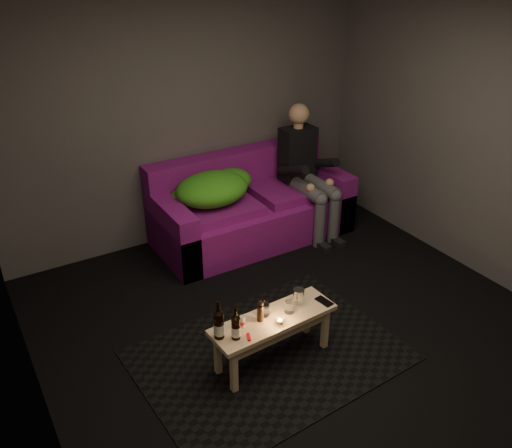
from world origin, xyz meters
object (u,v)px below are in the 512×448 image
(beer_bottle_a, at_px, (219,324))
(steel_cup, at_px, (299,296))
(sofa, at_px, (250,209))
(coffee_table, at_px, (273,325))
(person, at_px, (306,169))
(beer_bottle_b, at_px, (236,327))

(beer_bottle_a, bearing_deg, steel_cup, 3.81)
(sofa, xyz_separation_m, coffee_table, (-0.87, -1.80, 0.01))
(person, bearing_deg, coffee_table, -131.81)
(coffee_table, height_order, steel_cup, steel_cup)
(sofa, distance_m, beer_bottle_b, 2.23)
(person, relative_size, beer_bottle_b, 5.29)
(sofa, height_order, person, person)
(sofa, bearing_deg, beer_bottle_b, -123.21)
(beer_bottle_b, bearing_deg, beer_bottle_a, 143.13)
(person, distance_m, coffee_table, 2.22)
(sofa, distance_m, person, 0.73)
(person, distance_m, steel_cup, 1.99)
(sofa, distance_m, steel_cup, 1.85)
(person, relative_size, steel_cup, 11.62)
(coffee_table, xyz_separation_m, beer_bottle_a, (-0.45, 0.01, 0.18))
(person, height_order, coffee_table, person)
(coffee_table, bearing_deg, steel_cup, 12.68)
(steel_cup, bearing_deg, sofa, 71.05)
(beer_bottle_a, bearing_deg, beer_bottle_b, -36.87)
(sofa, relative_size, person, 1.50)
(person, bearing_deg, steel_cup, -127.18)
(beer_bottle_b, xyz_separation_m, steel_cup, (0.62, 0.12, -0.04))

